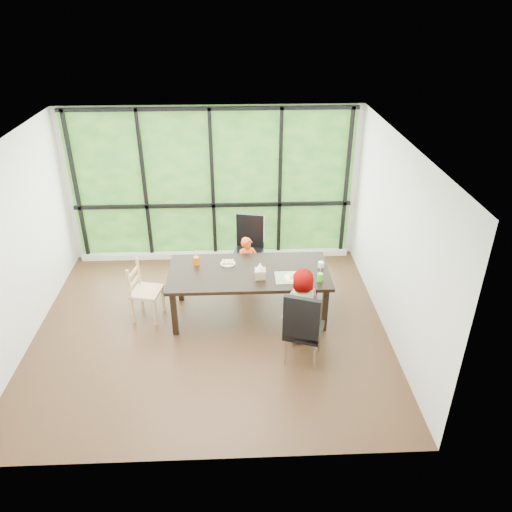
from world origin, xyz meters
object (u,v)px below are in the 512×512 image
chair_end_beech (147,292)px  orange_cup (196,261)px  child_older (300,305)px  tissue_box (260,274)px  chair_window_leather (248,249)px  white_mug (321,265)px  plate_near (294,278)px  dining_table (249,293)px  child_toddler (248,265)px  chair_interior_leather (304,325)px  green_cup (320,277)px  plate_far (228,263)px

chair_end_beech → orange_cup: bearing=-60.4°
child_older → tissue_box: bearing=-56.6°
chair_window_leather → white_mug: size_ratio=12.64×
plate_near → orange_cup: orange_cup is taller
white_mug → dining_table: bearing=-176.4°
dining_table → child_toddler: size_ratio=2.43×
child_toddler → child_older: size_ratio=0.87×
white_mug → tissue_box: tissue_box is taller
chair_interior_leather → child_older: size_ratio=0.99×
child_toddler → green_cup: 1.41m
plate_near → child_older: bearing=-82.3°
child_toddler → child_older: child_older is taller
child_toddler → tissue_box: bearing=-97.0°
plate_far → plate_near: (0.93, -0.44, 0.00)m
chair_window_leather → white_mug: (1.03, -1.01, 0.25)m
chair_window_leather → child_toddler: size_ratio=1.13×
chair_interior_leather → green_cup: chair_interior_leather is taller
child_older → plate_near: (-0.05, 0.38, 0.21)m
orange_cup → tissue_box: size_ratio=0.83×
child_toddler → child_older: bearing=-78.9°
plate_far → tissue_box: size_ratio=1.44×
orange_cup → green_cup: size_ratio=1.05×
chair_window_leather → orange_cup: size_ratio=8.50×
chair_window_leather → chair_interior_leather: bearing=-60.5°
dining_table → child_older: 0.93m
child_older → dining_table: bearing=-59.9°
chair_interior_leather → green_cup: bearing=-93.0°
child_toddler → tissue_box: size_ratio=6.26×
chair_window_leather → tissue_box: bearing=-71.7°
child_toddler → plate_far: child_toddler is taller
dining_table → chair_end_beech: size_ratio=2.57×
plate_far → orange_cup: 0.46m
chair_window_leather → child_toddler: chair_window_leather is taller
dining_table → chair_window_leather: size_ratio=2.14×
chair_window_leather → child_older: child_older is taller
plate_near → chair_window_leather: bearing=115.2°
chair_interior_leather → child_toddler: chair_interior_leather is taller
chair_window_leather → plate_near: (0.61, -1.29, 0.22)m
green_cup → tissue_box: tissue_box is taller
child_toddler → plate_far: (-0.30, -0.42, 0.28)m
chair_interior_leather → plate_near: 0.85m
child_toddler → white_mug: (1.05, -0.58, 0.32)m
chair_end_beech → tissue_box: bearing=-84.1°
tissue_box → plate_far: bearing=137.9°
dining_table → tissue_box: size_ratio=15.17×
dining_table → plate_far: plate_far is taller
white_mug → chair_interior_leather: bearing=-108.9°
green_cup → chair_window_leather: bearing=124.6°
chair_window_leather → chair_end_beech: chair_window_leather is taller
chair_end_beech → plate_far: size_ratio=4.10×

